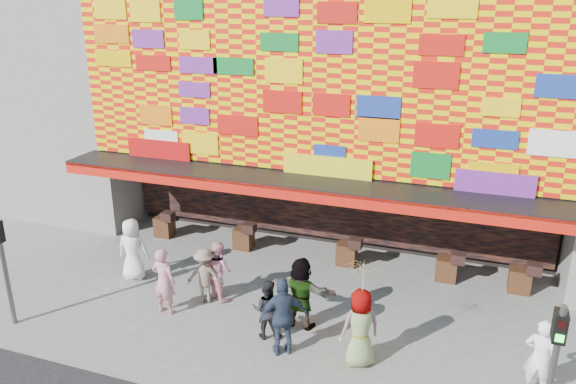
# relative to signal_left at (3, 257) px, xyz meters

# --- Properties ---
(ground) EXTENTS (90.00, 90.00, 0.00)m
(ground) POSITION_rel_signal_left_xyz_m (6.20, 1.50, -1.86)
(ground) COLOR slate
(ground) RESTS_ON ground
(shop_building) EXTENTS (15.20, 9.40, 10.00)m
(shop_building) POSITION_rel_signal_left_xyz_m (6.20, 9.68, 3.37)
(shop_building) COLOR gray
(shop_building) RESTS_ON ground
(neighbor_left) EXTENTS (11.00, 8.00, 12.00)m
(neighbor_left) POSITION_rel_signal_left_xyz_m (-6.80, 9.50, 4.14)
(neighbor_left) COLOR gray
(neighbor_left) RESTS_ON ground
(signal_left) EXTENTS (0.22, 0.20, 3.00)m
(signal_left) POSITION_rel_signal_left_xyz_m (0.00, 0.00, 0.00)
(signal_left) COLOR #59595B
(signal_left) RESTS_ON ground
(signal_right) EXTENTS (0.22, 0.20, 3.00)m
(signal_right) POSITION_rel_signal_left_xyz_m (12.40, 0.00, 0.00)
(signal_right) COLOR #59595B
(signal_right) RESTS_ON ground
(ped_a) EXTENTS (1.01, 0.76, 1.86)m
(ped_a) POSITION_rel_signal_left_xyz_m (1.51, 3.12, -0.93)
(ped_a) COLOR white
(ped_a) RESTS_ON ground
(ped_b) EXTENTS (0.70, 0.48, 1.84)m
(ped_b) POSITION_rel_signal_left_xyz_m (3.38, 1.77, -0.94)
(ped_b) COLOR #CD8591
(ped_b) RESTS_ON ground
(ped_c) EXTENTS (0.84, 0.71, 1.54)m
(ped_c) POSITION_rel_signal_left_xyz_m (6.32, 1.62, -1.09)
(ped_c) COLOR black
(ped_c) RESTS_ON ground
(ped_d) EXTENTS (1.15, 0.88, 1.57)m
(ped_d) POSITION_rel_signal_left_xyz_m (4.12, 2.62, -1.07)
(ped_d) COLOR #7D6C5B
(ped_d) RESTS_ON ground
(ped_e) EXTENTS (1.21, 1.02, 1.94)m
(ped_e) POSITION_rel_signal_left_xyz_m (6.93, 1.14, -0.89)
(ped_e) COLOR #2C384E
(ped_e) RESTS_ON ground
(ped_f) EXTENTS (1.78, 0.68, 1.88)m
(ped_f) POSITION_rel_signal_left_xyz_m (6.95, 2.35, -0.92)
(ped_f) COLOR gray
(ped_f) RESTS_ON ground
(ped_g) EXTENTS (1.09, 1.01, 1.87)m
(ped_g) POSITION_rel_signal_left_xyz_m (8.68, 1.33, -0.93)
(ped_g) COLOR gray
(ped_g) RESTS_ON ground
(ped_h) EXTENTS (0.73, 0.56, 1.77)m
(ped_h) POSITION_rel_signal_left_xyz_m (12.40, 1.58, -0.98)
(ped_h) COLOR white
(ped_h) RESTS_ON ground
(ped_i) EXTENTS (1.01, 0.94, 1.67)m
(ped_i) POSITION_rel_signal_left_xyz_m (4.37, 2.94, -1.03)
(ped_i) COLOR pink
(ped_i) RESTS_ON ground
(parasol) EXTENTS (1.19, 1.20, 1.79)m
(parasol) POSITION_rel_signal_left_xyz_m (8.68, 1.33, 0.26)
(parasol) COLOR #F5DF9A
(parasol) RESTS_ON ground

